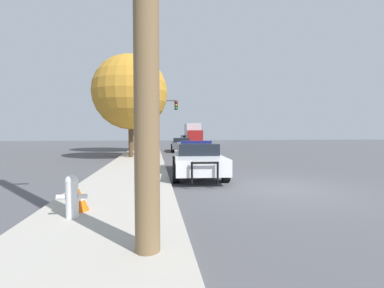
{
  "coord_description": "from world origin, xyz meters",
  "views": [
    {
      "loc": [
        -4.13,
        -7.59,
        1.78
      ],
      "look_at": [
        -0.88,
        14.63,
        0.82
      ],
      "focal_mm": 24.0,
      "sensor_mm": 36.0,
      "label": 1
    }
  ],
  "objects_px": {
    "fire_hydrant": "(72,195)",
    "tree_sidewalk_mid": "(132,92)",
    "traffic_light": "(155,114)",
    "car_background_distant": "(186,139)",
    "tree_sidewalk_near": "(130,92)",
    "car_background_midblock": "(181,144)",
    "police_car": "(197,158)",
    "traffic_cone": "(79,199)",
    "box_truck": "(193,133)"
  },
  "relations": [
    {
      "from": "tree_sidewalk_mid",
      "to": "car_background_midblock",
      "type": "bearing_deg",
      "value": 0.14
    },
    {
      "from": "car_background_midblock",
      "to": "box_truck",
      "type": "bearing_deg",
      "value": 81.12
    },
    {
      "from": "police_car",
      "to": "tree_sidewalk_mid",
      "type": "distance_m",
      "value": 15.26
    },
    {
      "from": "traffic_light",
      "to": "box_truck",
      "type": "height_order",
      "value": "traffic_light"
    },
    {
      "from": "tree_sidewalk_mid",
      "to": "tree_sidewalk_near",
      "type": "xyz_separation_m",
      "value": [
        0.46,
        -6.62,
        -1.05
      ]
    },
    {
      "from": "traffic_light",
      "to": "car_background_distant",
      "type": "bearing_deg",
      "value": 73.46
    },
    {
      "from": "fire_hydrant",
      "to": "box_truck",
      "type": "distance_m",
      "value": 37.39
    },
    {
      "from": "car_background_midblock",
      "to": "police_car",
      "type": "bearing_deg",
      "value": -89.8
    },
    {
      "from": "police_car",
      "to": "tree_sidewalk_mid",
      "type": "bearing_deg",
      "value": -70.69
    },
    {
      "from": "traffic_light",
      "to": "car_background_midblock",
      "type": "relative_size",
      "value": 1.07
    },
    {
      "from": "police_car",
      "to": "car_background_distant",
      "type": "xyz_separation_m",
      "value": [
        3.5,
        32.38,
        0.02
      ]
    },
    {
      "from": "car_background_distant",
      "to": "tree_sidewalk_mid",
      "type": "bearing_deg",
      "value": -115.84
    },
    {
      "from": "car_background_distant",
      "to": "tree_sidewalk_near",
      "type": "relative_size",
      "value": 0.64
    },
    {
      "from": "car_background_distant",
      "to": "box_truck",
      "type": "bearing_deg",
      "value": -56.78
    },
    {
      "from": "box_truck",
      "to": "tree_sidewalk_mid",
      "type": "height_order",
      "value": "tree_sidewalk_mid"
    },
    {
      "from": "car_background_distant",
      "to": "fire_hydrant",
      "type": "bearing_deg",
      "value": -104.44
    },
    {
      "from": "traffic_light",
      "to": "car_background_distant",
      "type": "xyz_separation_m",
      "value": [
        5.19,
        17.48,
        -2.94
      ]
    },
    {
      "from": "traffic_light",
      "to": "box_truck",
      "type": "xyz_separation_m",
      "value": [
        6.16,
        16.2,
        -1.94
      ]
    },
    {
      "from": "fire_hydrant",
      "to": "tree_sidewalk_near",
      "type": "distance_m",
      "value": 13.36
    },
    {
      "from": "tree_sidewalk_mid",
      "to": "traffic_cone",
      "type": "relative_size",
      "value": 17.82
    },
    {
      "from": "car_background_midblock",
      "to": "car_background_distant",
      "type": "bearing_deg",
      "value": 84.88
    },
    {
      "from": "tree_sidewalk_mid",
      "to": "traffic_cone",
      "type": "bearing_deg",
      "value": -88.55
    },
    {
      "from": "tree_sidewalk_mid",
      "to": "tree_sidewalk_near",
      "type": "height_order",
      "value": "tree_sidewalk_mid"
    },
    {
      "from": "car_background_midblock",
      "to": "box_truck",
      "type": "height_order",
      "value": "box_truck"
    },
    {
      "from": "traffic_light",
      "to": "tree_sidewalk_mid",
      "type": "distance_m",
      "value": 3.02
    },
    {
      "from": "box_truck",
      "to": "traffic_light",
      "type": "bearing_deg",
      "value": 71.89
    },
    {
      "from": "fire_hydrant",
      "to": "traffic_light",
      "type": "bearing_deg",
      "value": 85.33
    },
    {
      "from": "fire_hydrant",
      "to": "tree_sidewalk_mid",
      "type": "distance_m",
      "value": 20.02
    },
    {
      "from": "police_car",
      "to": "traffic_cone",
      "type": "distance_m",
      "value": 6.01
    },
    {
      "from": "fire_hydrant",
      "to": "traffic_cone",
      "type": "xyz_separation_m",
      "value": [
        0.0,
        0.46,
        -0.21
      ]
    },
    {
      "from": "fire_hydrant",
      "to": "tree_sidewalk_mid",
      "type": "relative_size",
      "value": 0.1
    },
    {
      "from": "car_background_midblock",
      "to": "traffic_light",
      "type": "bearing_deg",
      "value": 162.25
    },
    {
      "from": "car_background_midblock",
      "to": "tree_sidewalk_mid",
      "type": "distance_m",
      "value": 6.69
    },
    {
      "from": "box_truck",
      "to": "traffic_cone",
      "type": "relative_size",
      "value": 16.55
    },
    {
      "from": "car_background_midblock",
      "to": "car_background_distant",
      "type": "relative_size",
      "value": 1.07
    },
    {
      "from": "fire_hydrant",
      "to": "car_background_distant",
      "type": "relative_size",
      "value": 0.19
    },
    {
      "from": "fire_hydrant",
      "to": "tree_sidewalk_near",
      "type": "height_order",
      "value": "tree_sidewalk_near"
    },
    {
      "from": "box_truck",
      "to": "tree_sidewalk_near",
      "type": "bearing_deg",
      "value": 74.47
    },
    {
      "from": "traffic_light",
      "to": "car_background_distant",
      "type": "height_order",
      "value": "traffic_light"
    },
    {
      "from": "fire_hydrant",
      "to": "car_background_distant",
      "type": "height_order",
      "value": "car_background_distant"
    },
    {
      "from": "car_background_distant",
      "to": "tree_sidewalk_near",
      "type": "xyz_separation_m",
      "value": [
        -6.87,
        -25.05,
        3.79
      ]
    },
    {
      "from": "tree_sidewalk_near",
      "to": "traffic_cone",
      "type": "distance_m",
      "value": 12.99
    },
    {
      "from": "fire_hydrant",
      "to": "car_background_distant",
      "type": "bearing_deg",
      "value": 79.73
    },
    {
      "from": "fire_hydrant",
      "to": "car_background_midblock",
      "type": "relative_size",
      "value": 0.18
    },
    {
      "from": "fire_hydrant",
      "to": "traffic_light",
      "type": "distance_m",
      "value": 20.64
    },
    {
      "from": "traffic_light",
      "to": "tree_sidewalk_near",
      "type": "xyz_separation_m",
      "value": [
        -1.68,
        -7.57,
        0.85
      ]
    },
    {
      "from": "car_background_midblock",
      "to": "tree_sidewalk_near",
      "type": "height_order",
      "value": "tree_sidewalk_near"
    },
    {
      "from": "fire_hydrant",
      "to": "traffic_light",
      "type": "height_order",
      "value": "traffic_light"
    },
    {
      "from": "traffic_light",
      "to": "car_background_midblock",
      "type": "xyz_separation_m",
      "value": [
        2.46,
        -0.95,
        -2.97
      ]
    },
    {
      "from": "fire_hydrant",
      "to": "tree_sidewalk_near",
      "type": "bearing_deg",
      "value": 90.08
    }
  ]
}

